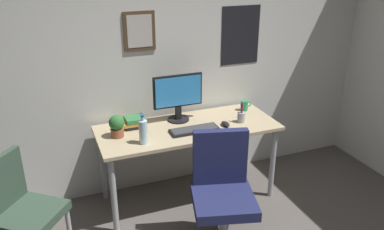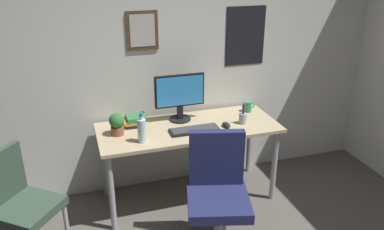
# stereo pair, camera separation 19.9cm
# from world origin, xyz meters

# --- Properties ---
(wall_back) EXTENTS (4.40, 0.10, 2.60)m
(wall_back) POSITION_xyz_m (0.00, 2.15, 1.30)
(wall_back) COLOR silver
(wall_back) RESTS_ON ground_plane
(desk) EXTENTS (1.61, 0.65, 0.74)m
(desk) POSITION_xyz_m (0.06, 1.74, 0.66)
(desk) COLOR tan
(desk) RESTS_ON ground_plane
(office_chair) EXTENTS (0.58, 0.59, 0.95)m
(office_chair) POSITION_xyz_m (0.07, 1.04, 0.53)
(office_chair) COLOR #1E234C
(office_chair) RESTS_ON ground_plane
(side_chair) EXTENTS (0.59, 0.59, 0.88)m
(side_chair) POSITION_xyz_m (-1.36, 1.38, 0.50)
(side_chair) COLOR #334738
(side_chair) RESTS_ON ground_plane
(monitor) EXTENTS (0.46, 0.20, 0.43)m
(monitor) POSITION_xyz_m (0.03, 1.91, 0.98)
(monitor) COLOR black
(monitor) RESTS_ON desk
(keyboard) EXTENTS (0.43, 0.15, 0.03)m
(keyboard) POSITION_xyz_m (0.08, 1.63, 0.75)
(keyboard) COLOR black
(keyboard) RESTS_ON desk
(computer_mouse) EXTENTS (0.06, 0.11, 0.04)m
(computer_mouse) POSITION_xyz_m (0.38, 1.63, 0.76)
(computer_mouse) COLOR black
(computer_mouse) RESTS_ON desk
(water_bottle) EXTENTS (0.07, 0.07, 0.25)m
(water_bottle) POSITION_xyz_m (-0.39, 1.56, 0.85)
(water_bottle) COLOR silver
(water_bottle) RESTS_ON desk
(coffee_mug_near) EXTENTS (0.11, 0.07, 0.10)m
(coffee_mug_near) POSITION_xyz_m (0.72, 1.90, 0.79)
(coffee_mug_near) COLOR #2D8C59
(coffee_mug_near) RESTS_ON desk
(potted_plant) EXTENTS (0.13, 0.13, 0.20)m
(potted_plant) POSITION_xyz_m (-0.57, 1.77, 0.85)
(potted_plant) COLOR brown
(potted_plant) RESTS_ON desk
(pen_cup) EXTENTS (0.07, 0.07, 0.20)m
(pen_cup) POSITION_xyz_m (0.55, 1.66, 0.80)
(pen_cup) COLOR #9EA0A5
(pen_cup) RESTS_ON desk
(book_stack_left) EXTENTS (0.20, 0.17, 0.09)m
(book_stack_left) POSITION_xyz_m (-0.39, 1.92, 0.79)
(book_stack_left) COLOR black
(book_stack_left) RESTS_ON desk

